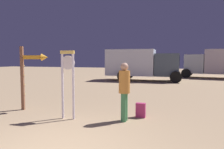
# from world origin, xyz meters

# --- Properties ---
(standing_clock) EXTENTS (0.44, 0.12, 2.08)m
(standing_clock) POSITION_xyz_m (-0.94, 2.28, 1.28)
(standing_clock) COLOR white
(standing_clock) RESTS_ON ground_plane
(arrow_sign) EXTENTS (0.98, 0.48, 2.28)m
(arrow_sign) POSITION_xyz_m (-2.79, 2.87, 1.48)
(arrow_sign) COLOR #8D5A41
(arrow_sign) RESTS_ON ground_plane
(person_near_clock) EXTENTS (0.33, 0.33, 1.72)m
(person_near_clock) POSITION_xyz_m (0.74, 2.60, 0.96)
(person_near_clock) COLOR #438853
(person_near_clock) RESTS_ON ground_plane
(backpack) EXTENTS (0.29, 0.19, 0.45)m
(backpack) POSITION_xyz_m (1.12, 3.14, 0.22)
(backpack) COLOR #BC2F69
(backpack) RESTS_ON ground_plane
(box_truck_near) EXTENTS (6.29, 2.74, 2.65)m
(box_truck_near) POSITION_xyz_m (-1.05, 14.47, 1.47)
(box_truck_near) COLOR silver
(box_truck_near) RESTS_ON ground_plane
(box_truck_far) EXTENTS (6.40, 3.25, 2.79)m
(box_truck_far) POSITION_xyz_m (5.69, 19.12, 1.53)
(box_truck_far) COLOR beige
(box_truck_far) RESTS_ON ground_plane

